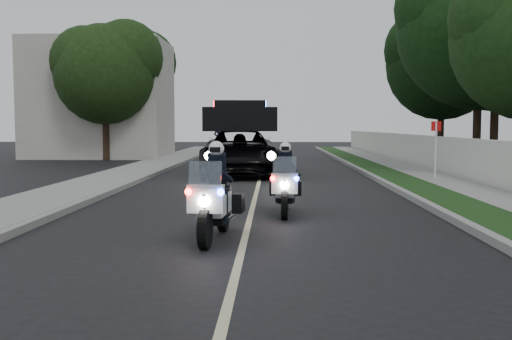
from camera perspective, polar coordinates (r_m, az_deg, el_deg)
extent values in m
plane|color=black|center=(10.04, -1.14, -6.81)|extent=(120.00, 120.00, 0.00)
cube|color=gray|center=(20.25, 11.95, -1.05)|extent=(0.20, 60.00, 0.15)
cube|color=#193814|center=(20.39, 13.89, -1.04)|extent=(1.20, 60.00, 0.16)
cube|color=gray|center=(20.70, 17.41, -1.04)|extent=(1.40, 60.00, 0.16)
cube|color=beige|center=(20.94, 20.08, 0.80)|extent=(0.22, 60.00, 1.50)
cube|color=gray|center=(20.45, -11.29, -0.99)|extent=(0.20, 60.00, 0.15)
cube|color=gray|center=(20.72, -14.26, -0.97)|extent=(2.00, 60.00, 0.16)
cube|color=#A8A396|center=(37.37, -14.72, 6.57)|extent=(8.00, 6.00, 7.00)
cube|color=#BFB78C|center=(19.94, 0.27, -1.25)|extent=(0.12, 50.00, 0.01)
imported|color=black|center=(23.29, -1.56, -0.46)|extent=(3.29, 6.47, 3.07)
imported|color=black|center=(33.20, -3.46, 0.96)|extent=(0.72, 1.87, 0.96)
imported|color=black|center=(33.20, -3.46, 0.96)|extent=(0.73, 0.51, 1.92)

